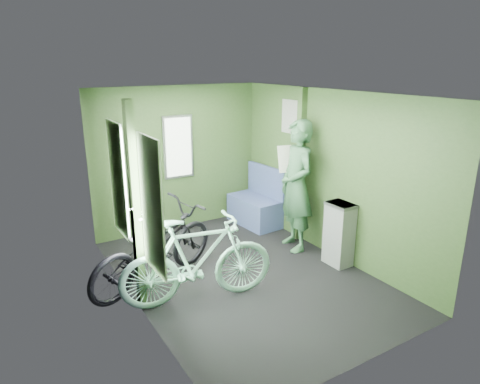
% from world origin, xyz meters
% --- Properties ---
extents(room, '(4.00, 4.02, 2.31)m').
position_xyz_m(room, '(-0.04, 0.04, 1.44)').
color(room, black).
rests_on(room, ground).
extents(bicycle_black, '(2.04, 1.39, 1.06)m').
position_xyz_m(bicycle_black, '(-1.04, 0.38, 0.00)').
color(bicycle_black, black).
rests_on(bicycle_black, ground).
extents(bicycle_mint, '(1.84, 0.93, 1.09)m').
position_xyz_m(bicycle_mint, '(-0.78, -0.28, 0.00)').
color(bicycle_mint, '#89CFB2').
rests_on(bicycle_mint, ground).
extents(passenger, '(0.59, 0.77, 1.89)m').
position_xyz_m(passenger, '(1.10, 0.35, 0.95)').
color(passenger, '#325C3C').
rests_on(passenger, ground).
extents(waste_box, '(0.26, 0.36, 0.87)m').
position_xyz_m(waste_box, '(1.26, -0.39, 0.43)').
color(waste_box, gray).
rests_on(waste_box, ground).
extents(bench_seat, '(0.59, 0.96, 0.98)m').
position_xyz_m(bench_seat, '(1.15, 1.45, 0.29)').
color(bench_seat, navy).
rests_on(bench_seat, ground).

